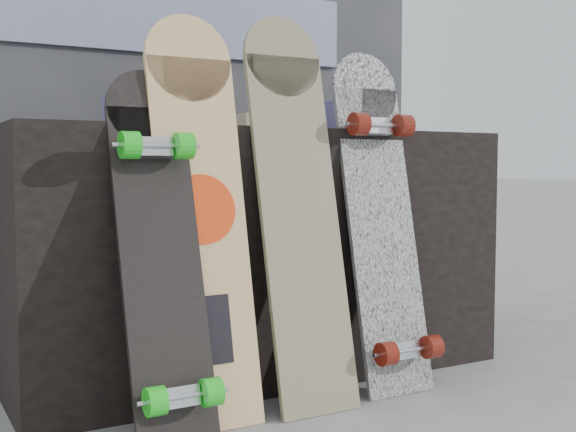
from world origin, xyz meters
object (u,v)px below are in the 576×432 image
skateboard_dark (161,245)px  longboard_celtic (297,196)px  vendor_table (255,252)px  longboard_geisha (201,204)px  longboard_cascadia (382,214)px

skateboard_dark → longboard_celtic: bearing=5.7°
skateboard_dark → vendor_table: bearing=40.4°
longboard_geisha → longboard_celtic: longboard_celtic is taller
vendor_table → skateboard_dark: 0.62m
longboard_geisha → longboard_cascadia: bearing=-1.1°
longboard_cascadia → skateboard_dark: bearing=-176.7°
vendor_table → longboard_geisha: size_ratio=1.45×
longboard_geisha → skateboard_dark: size_ratio=1.17×
longboard_geisha → skateboard_dark: (-0.13, -0.05, -0.10)m
longboard_geisha → skateboard_dark: longboard_geisha is taller
vendor_table → longboard_geisha: 0.51m
longboard_cascadia → skateboard_dark: size_ratio=1.11×
longboard_geisha → longboard_celtic: 0.29m
vendor_table → skateboard_dark: size_ratio=1.69×
longboard_cascadia → skateboard_dark: (-0.73, -0.04, -0.05)m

